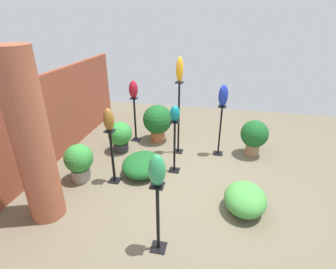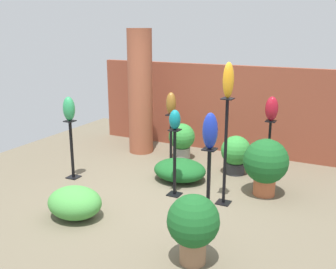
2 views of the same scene
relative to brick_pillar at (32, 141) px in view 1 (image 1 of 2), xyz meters
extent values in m
plane|color=#6B604C|center=(1.45, -1.81, -1.25)|extent=(8.00, 8.00, 0.00)
cube|color=brown|center=(1.45, 0.84, -0.35)|extent=(5.60, 0.12, 1.78)
cylinder|color=#9E5138|center=(0.00, 0.00, 0.00)|extent=(0.49, 0.49, 2.49)
cube|color=black|center=(-0.29, -1.81, -1.24)|extent=(0.20, 0.20, 0.01)
cube|color=black|center=(-0.29, -1.81, -0.74)|extent=(0.04, 0.04, 1.01)
cube|color=black|center=(-0.29, -1.81, -0.24)|extent=(0.16, 0.16, 0.02)
cube|color=black|center=(2.73, -0.51, -1.24)|extent=(0.20, 0.20, 0.01)
cube|color=black|center=(2.73, -0.51, -0.72)|extent=(0.04, 0.04, 1.06)
cube|color=black|center=(2.73, -0.51, -0.20)|extent=(0.16, 0.16, 0.02)
cube|color=black|center=(1.02, -0.66, -1.24)|extent=(0.20, 0.20, 0.01)
cube|color=black|center=(1.02, -0.66, -0.74)|extent=(0.04, 0.04, 1.02)
cube|color=black|center=(1.02, -0.66, -0.23)|extent=(0.16, 0.16, 0.02)
cube|color=black|center=(2.44, -2.48, -1.24)|extent=(0.20, 0.20, 0.01)
cube|color=black|center=(2.44, -2.48, -0.70)|extent=(0.04, 0.04, 1.10)
cube|color=black|center=(2.44, -2.48, -0.15)|extent=(0.16, 0.16, 0.02)
cube|color=black|center=(2.36, -1.61, -1.24)|extent=(0.20, 0.20, 0.01)
cube|color=black|center=(2.36, -1.61, -0.46)|extent=(0.04, 0.04, 1.57)
cube|color=black|center=(2.36, -1.61, 0.32)|extent=(0.16, 0.16, 0.02)
cube|color=black|center=(1.58, -1.67, -1.24)|extent=(0.20, 0.20, 0.01)
cube|color=black|center=(1.58, -1.67, -0.72)|extent=(0.04, 0.04, 1.05)
cube|color=black|center=(1.58, -1.67, -0.21)|extent=(0.16, 0.16, 0.02)
ellipsoid|color=#2D9356|center=(-0.29, -1.81, -0.03)|extent=(0.19, 0.20, 0.40)
ellipsoid|color=maroon|center=(2.73, -0.51, 0.01)|extent=(0.20, 0.20, 0.39)
ellipsoid|color=brown|center=(1.02, -0.66, -0.03)|extent=(0.18, 0.18, 0.40)
ellipsoid|color=#192D9E|center=(2.44, -2.48, 0.07)|extent=(0.18, 0.19, 0.44)
ellipsoid|color=orange|center=(2.36, -1.61, 0.57)|extent=(0.16, 0.14, 0.49)
ellipsoid|color=#0F727A|center=(1.58, -1.67, -0.05)|extent=(0.17, 0.18, 0.30)
cylinder|color=#936B4C|center=(2.55, -3.20, -1.12)|extent=(0.29, 0.29, 0.26)
sphere|color=#195923|center=(2.55, -3.20, -0.74)|extent=(0.58, 0.58, 0.58)
cylinder|color=gray|center=(0.94, -0.04, -1.13)|extent=(0.34, 0.34, 0.23)
sphere|color=#338C38|center=(0.94, -0.04, -0.80)|extent=(0.51, 0.51, 0.51)
cylinder|color=#B25B38|center=(2.81, -1.03, -1.12)|extent=(0.33, 0.33, 0.26)
sphere|color=#195923|center=(2.81, -1.03, -0.70)|extent=(0.69, 0.69, 0.69)
cylinder|color=#2D2D33|center=(2.13, -0.35, -1.15)|extent=(0.33, 0.33, 0.20)
sphere|color=#338C38|center=(2.13, -0.35, -0.82)|extent=(0.52, 0.52, 0.52)
ellipsoid|color=#195923|center=(1.39, -1.08, -1.07)|extent=(0.90, 0.76, 0.35)
ellipsoid|color=#479942|center=(0.69, -2.94, -1.03)|extent=(0.77, 0.64, 0.43)
camera|label=1|loc=(-2.71, -2.44, 1.58)|focal=28.00mm
camera|label=2|loc=(4.03, -6.73, 1.26)|focal=42.00mm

